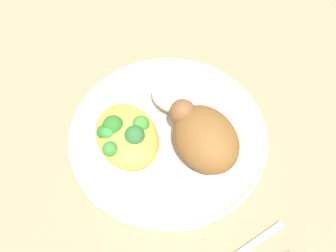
{
  "coord_description": "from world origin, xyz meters",
  "views": [
    {
      "loc": [
        -0.22,
        0.11,
        0.42
      ],
      "look_at": [
        0.0,
        0.0,
        0.02
      ],
      "focal_mm": 33.99,
      "sensor_mm": 36.0,
      "label": 1
    }
  ],
  "objects": [
    {
      "name": "rice_pile",
      "position": [
        0.04,
        -0.04,
        0.03
      ],
      "size": [
        0.08,
        0.09,
        0.04
      ],
      "primitive_type": "ellipsoid",
      "color": "silver",
      "rests_on": "plate"
    },
    {
      "name": "plate",
      "position": [
        0.0,
        0.0,
        0.01
      ],
      "size": [
        0.3,
        0.3,
        0.01
      ],
      "color": "beige",
      "rests_on": "ground_plane"
    },
    {
      "name": "mac_cheese_with_broccoli",
      "position": [
        0.01,
        0.06,
        0.04
      ],
      "size": [
        0.11,
        0.08,
        0.05
      ],
      "color": "gold",
      "rests_on": "plate"
    },
    {
      "name": "roasted_chicken",
      "position": [
        -0.05,
        -0.03,
        0.05
      ],
      "size": [
        0.12,
        0.08,
        0.06
      ],
      "color": "brown",
      "rests_on": "plate"
    },
    {
      "name": "ground_plane",
      "position": [
        0.0,
        0.0,
        0.0
      ],
      "size": [
        2.0,
        2.0,
        0.0
      ],
      "primitive_type": "plane",
      "color": "#99835D"
    }
  ]
}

